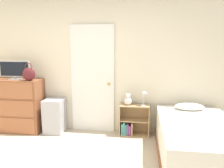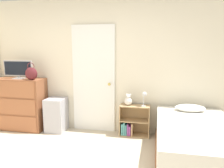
% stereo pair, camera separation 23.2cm
% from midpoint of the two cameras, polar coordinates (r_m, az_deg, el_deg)
% --- Properties ---
extents(wall_back, '(10.00, 0.06, 2.55)m').
position_cam_midpoint_polar(wall_back, '(4.24, -5.73, 4.57)').
color(wall_back, beige).
rests_on(wall_back, ground_plane).
extents(door_closed, '(0.84, 0.09, 2.06)m').
position_cam_midpoint_polar(door_closed, '(4.23, -6.63, 1.21)').
color(door_closed, white).
rests_on(door_closed, ground_plane).
extents(dresser, '(0.97, 0.44, 1.03)m').
position_cam_midpoint_polar(dresser, '(4.74, -24.70, -5.08)').
color(dresser, brown).
rests_on(dresser, ground_plane).
extents(tv, '(0.60, 0.16, 0.36)m').
position_cam_midpoint_polar(tv, '(4.60, -25.45, 3.37)').
color(tv, '#B7B7BC').
rests_on(tv, dresser).
extents(handbag, '(0.24, 0.13, 0.33)m').
position_cam_midpoint_polar(handbag, '(4.35, -22.33, 2.42)').
color(handbag, '#591E23').
rests_on(handbag, dresser).
extents(storage_bin, '(0.36, 0.39, 0.65)m').
position_cam_midpoint_polar(storage_bin, '(4.46, -16.21, -7.97)').
color(storage_bin, '#ADADB7').
rests_on(storage_bin, ground_plane).
extents(bookshelf, '(0.56, 0.25, 0.58)m').
position_cam_midpoint_polar(bookshelf, '(4.19, 3.70, -9.97)').
color(bookshelf, tan).
rests_on(bookshelf, ground_plane).
extents(teddy_bear, '(0.14, 0.14, 0.22)m').
position_cam_midpoint_polar(teddy_bear, '(4.07, 2.59, -4.18)').
color(teddy_bear, silver).
rests_on(teddy_bear, bookshelf).
extents(desk_lamp, '(0.10, 0.10, 0.27)m').
position_cam_midpoint_polar(desk_lamp, '(3.99, 6.72, -3.06)').
color(desk_lamp, silver).
rests_on(desk_lamp, bookshelf).
extents(bed, '(1.12, 1.87, 0.69)m').
position_cam_midpoint_polar(bed, '(3.48, 19.58, -13.96)').
color(bed, brown).
rests_on(bed, ground_plane).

